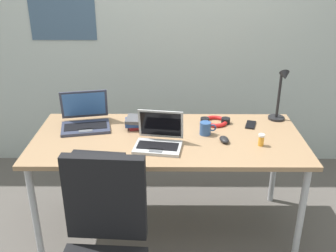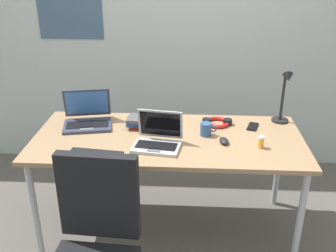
% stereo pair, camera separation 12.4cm
% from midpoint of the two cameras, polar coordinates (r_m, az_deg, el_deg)
% --- Properties ---
extents(ground_plane, '(12.00, 12.00, 0.00)m').
position_cam_midpoint_polar(ground_plane, '(3.03, -1.21, -14.30)').
color(ground_plane, '#56514C').
extents(wall_back, '(6.00, 0.13, 2.60)m').
position_cam_midpoint_polar(wall_back, '(3.52, -0.97, 14.64)').
color(wall_back, '#B2BCB7').
rests_on(wall_back, ground_plane).
extents(desk, '(1.80, 0.80, 0.74)m').
position_cam_midpoint_polar(desk, '(2.66, -1.34, -2.70)').
color(desk, '#9E7A56').
rests_on(desk, ground_plane).
extents(desk_lamp, '(0.12, 0.18, 0.40)m').
position_cam_midpoint_polar(desk_lamp, '(2.90, 14.81, 4.31)').
color(desk_lamp, black).
rests_on(desk_lamp, desk).
extents(laptop_near_lamp, '(0.32, 0.28, 0.22)m').
position_cam_midpoint_polar(laptop_near_lamp, '(2.49, -2.79, -2.04)').
color(laptop_near_lamp, '#B7BABC').
rests_on(laptop_near_lamp, desk).
extents(laptop_back_right, '(0.38, 0.35, 0.24)m').
position_cam_midpoint_polar(laptop_back_right, '(2.84, -13.14, 0.83)').
color(laptop_back_right, '#33384C').
rests_on(laptop_back_right, desk).
extents(external_keyboard, '(0.34, 0.16, 0.02)m').
position_cam_midpoint_polar(external_keyboard, '(2.41, -11.75, -4.43)').
color(external_keyboard, black).
rests_on(external_keyboard, desk).
extents(computer_mouse, '(0.08, 0.11, 0.03)m').
position_cam_midpoint_polar(computer_mouse, '(2.58, 6.80, -1.97)').
color(computer_mouse, black).
rests_on(computer_mouse, desk).
extents(cell_phone, '(0.10, 0.15, 0.01)m').
position_cam_midpoint_polar(cell_phone, '(2.85, 10.67, 0.17)').
color(cell_phone, black).
rests_on(cell_phone, desk).
extents(headphones, '(0.21, 0.18, 0.04)m').
position_cam_midpoint_polar(headphones, '(2.84, 5.62, 0.68)').
color(headphones, red).
rests_on(headphones, desk).
extents(pill_bottle, '(0.04, 0.04, 0.08)m').
position_cam_midpoint_polar(pill_bottle, '(2.56, 12.02, -1.97)').
color(pill_bottle, gold).
rests_on(pill_bottle, desk).
extents(book_stack, '(0.21, 0.18, 0.08)m').
position_cam_midpoint_polar(book_stack, '(2.77, -5.41, 0.56)').
color(book_stack, maroon).
rests_on(book_stack, desk).
extents(coffee_mug, '(0.11, 0.08, 0.09)m').
position_cam_midpoint_polar(coffee_mug, '(2.66, 4.14, -0.35)').
color(coffee_mug, '#2D518C').
rests_on(coffee_mug, desk).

